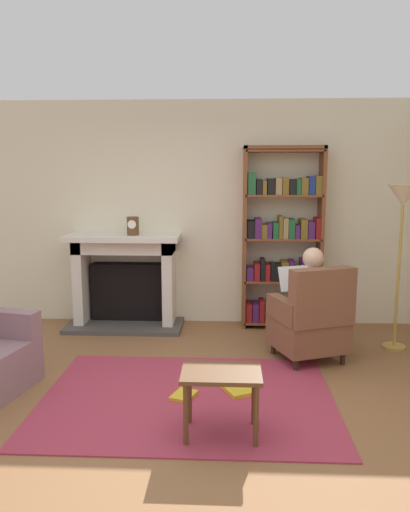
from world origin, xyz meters
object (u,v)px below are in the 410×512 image
at_px(mantel_clock, 133,226).
at_px(side_table, 221,382).
at_px(bookshelf, 282,242).
at_px(floor_lamp, 403,210).
at_px(seated_reader, 306,298).
at_px(fireplace, 126,278).
at_px(armchair_reading, 312,320).

xyz_separation_m(mantel_clock, side_table, (1.08, -2.47, -0.83)).
relative_size(bookshelf, floor_lamp, 1.24).
bearing_deg(bookshelf, side_table, -104.60).
relative_size(mantel_clock, seated_reader, 0.19).
xyz_separation_m(mantel_clock, floor_lamp, (2.89, -0.58, 0.24)).
height_order(fireplace, seated_reader, seated_reader).
bearing_deg(side_table, bookshelf, 75.40).
bearing_deg(seated_reader, mantel_clock, -46.72).
distance_m(bookshelf, seated_reader, 1.12).
height_order(bookshelf, side_table, bookshelf).
relative_size(mantel_clock, floor_lamp, 0.12).
bearing_deg(floor_lamp, fireplace, 167.24).
height_order(armchair_reading, side_table, armchair_reading).
bearing_deg(floor_lamp, mantel_clock, 168.60).
xyz_separation_m(fireplace, bookshelf, (1.88, 0.04, 0.45)).
xyz_separation_m(mantel_clock, bookshelf, (1.76, 0.14, -0.19)).
bearing_deg(fireplace, armchair_reading, -28.21).
distance_m(fireplace, bookshelf, 1.93).
relative_size(fireplace, floor_lamp, 0.80).
xyz_separation_m(fireplace, seated_reader, (2.02, -1.00, 0.03)).
xyz_separation_m(bookshelf, side_table, (-0.68, -2.61, -0.64)).
bearing_deg(armchair_reading, mantel_clock, -48.83).
xyz_separation_m(fireplace, armchair_reading, (2.06, -1.11, -0.17)).
distance_m(side_table, floor_lamp, 2.83).
height_order(seated_reader, side_table, seated_reader).
distance_m(fireplace, mantel_clock, 0.66).
distance_m(mantel_clock, side_table, 2.82).
bearing_deg(bookshelf, seated_reader, -82.25).
xyz_separation_m(mantel_clock, seated_reader, (1.90, -0.90, -0.61)).
bearing_deg(floor_lamp, armchair_reading, -155.94).
xyz_separation_m(seated_reader, floor_lamp, (0.99, 0.32, 0.85)).
relative_size(fireplace, mantel_clock, 6.44).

